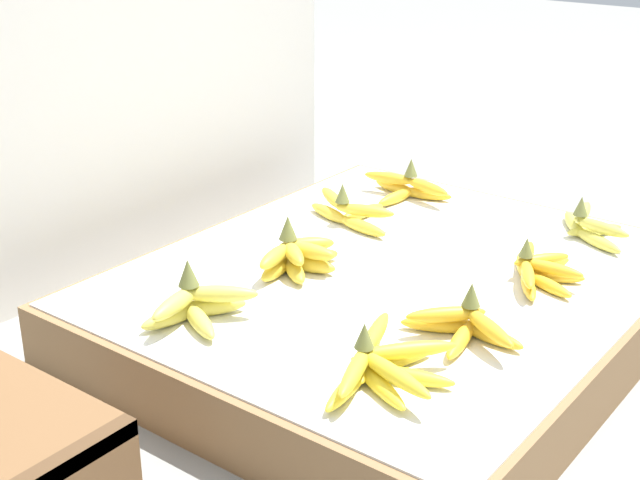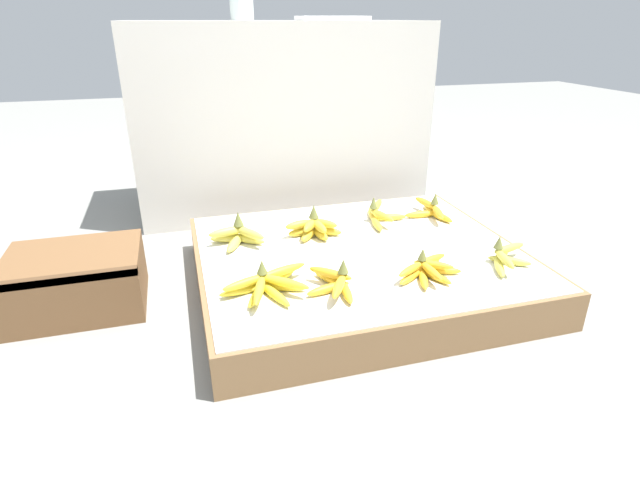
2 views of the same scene
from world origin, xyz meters
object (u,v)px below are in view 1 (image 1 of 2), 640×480
(banana_bunch_middle_right, at_px, (407,187))
(banana_bunch_front_midright, at_px, (538,269))
(banana_bunch_front_midleft, at_px, (465,325))
(banana_bunch_middle_left, at_px, (195,304))
(banana_bunch_front_left, at_px, (379,364))
(banana_bunch_middle_midright, at_px, (349,210))
(banana_bunch_middle_midleft, at_px, (297,256))
(banana_bunch_front_right, at_px, (589,225))

(banana_bunch_middle_right, bearing_deg, banana_bunch_front_midright, -118.99)
(banana_bunch_front_midleft, xyz_separation_m, banana_bunch_middle_right, (0.54, 0.46, 0.00))
(banana_bunch_middle_left, bearing_deg, banana_bunch_front_midright, -37.80)
(banana_bunch_middle_left, height_order, banana_bunch_middle_right, banana_bunch_middle_left)
(banana_bunch_middle_right, bearing_deg, banana_bunch_front_left, -150.71)
(banana_bunch_middle_midright, bearing_deg, banana_bunch_middle_left, -173.19)
(banana_bunch_middle_midleft, distance_m, banana_bunch_middle_midright, 0.29)
(banana_bunch_front_midright, distance_m, banana_bunch_middle_right, 0.52)
(banana_bunch_middle_right, bearing_deg, banana_bunch_front_right, -86.74)
(banana_bunch_front_midright, relative_size, banana_bunch_middle_left, 1.14)
(banana_bunch_front_midleft, xyz_separation_m, banana_bunch_middle_midleft, (0.04, 0.39, 0.01))
(banana_bunch_front_left, height_order, banana_bunch_front_midright, banana_bunch_front_left)
(banana_bunch_front_left, xyz_separation_m, banana_bunch_middle_midleft, (0.23, 0.35, 0.01))
(banana_bunch_front_midright, xyz_separation_m, banana_bunch_middle_midright, (0.03, 0.47, 0.00))
(banana_bunch_front_right, distance_m, banana_bunch_middle_midleft, 0.65)
(banana_bunch_front_left, distance_m, banana_bunch_front_midleft, 0.20)
(banana_bunch_front_midright, xyz_separation_m, banana_bunch_middle_left, (-0.52, 0.40, 0.01))
(banana_bunch_front_left, xyz_separation_m, banana_bunch_middle_right, (0.73, 0.41, 0.00))
(banana_bunch_front_midleft, distance_m, banana_bunch_middle_midleft, 0.40)
(banana_bunch_front_right, bearing_deg, banana_bunch_middle_right, 93.26)
(banana_bunch_front_midright, relative_size, banana_bunch_middle_right, 0.94)
(banana_bunch_front_right, bearing_deg, banana_bunch_middle_midright, 117.89)
(banana_bunch_middle_midleft, relative_size, banana_bunch_middle_midright, 0.84)
(banana_bunch_front_midright, bearing_deg, banana_bunch_front_left, 175.14)
(banana_bunch_front_left, height_order, banana_bunch_middle_midleft, banana_bunch_middle_midleft)
(banana_bunch_middle_left, relative_size, banana_bunch_middle_midleft, 0.94)
(banana_bunch_front_midleft, xyz_separation_m, banana_bunch_middle_left, (-0.22, 0.40, 0.01))
(banana_bunch_middle_midleft, bearing_deg, banana_bunch_middle_left, 178.00)
(banana_bunch_front_midright, xyz_separation_m, banana_bunch_front_right, (0.28, 0.01, 0.00))
(banana_bunch_front_midleft, distance_m, banana_bunch_middle_right, 0.71)
(banana_bunch_front_midleft, height_order, banana_bunch_front_midright, banana_bunch_front_midleft)
(banana_bunch_front_midright, bearing_deg, banana_bunch_front_midleft, -179.31)
(banana_bunch_front_left, xyz_separation_m, banana_bunch_front_midleft, (0.19, -0.04, 0.00))
(banana_bunch_front_left, relative_size, banana_bunch_middle_left, 1.38)
(banana_bunch_front_midright, height_order, banana_bunch_front_right, banana_bunch_front_right)
(banana_bunch_front_midleft, distance_m, banana_bunch_middle_midright, 0.57)
(banana_bunch_front_right, bearing_deg, banana_bunch_middle_left, 153.72)
(banana_bunch_middle_midleft, bearing_deg, banana_bunch_middle_right, 6.92)
(banana_bunch_front_left, relative_size, banana_bunch_middle_right, 1.13)
(banana_bunch_middle_left, xyz_separation_m, banana_bunch_middle_right, (0.77, 0.05, -0.00))
(banana_bunch_front_midleft, bearing_deg, banana_bunch_front_left, 166.84)
(banana_bunch_middle_left, bearing_deg, banana_bunch_middle_right, 3.81)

